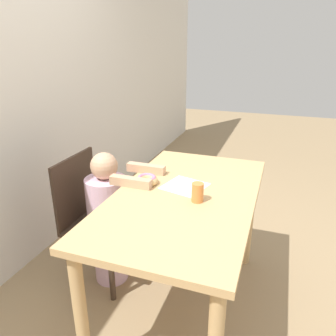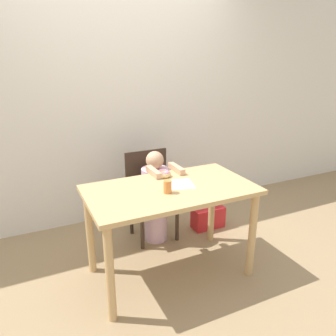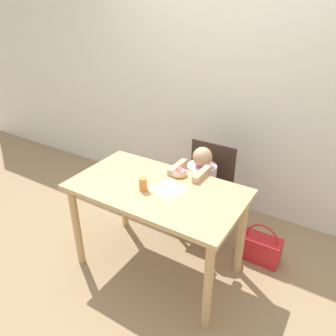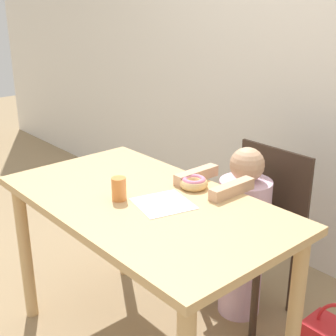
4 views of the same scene
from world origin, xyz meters
name	(u,v)px [view 1 (image 1 of 4)]	position (x,y,z in m)	size (l,w,h in m)	color
ground_plane	(183,307)	(0.00, 0.00, 0.00)	(12.00, 12.00, 0.00)	#997F5B
dining_table	(185,213)	(0.00, 0.00, 0.65)	(1.28, 0.71, 0.76)	tan
chair	(93,218)	(0.10, 0.65, 0.44)	(0.43, 0.37, 0.85)	#38281E
child_figure	(109,220)	(0.10, 0.53, 0.45)	(0.26, 0.47, 0.90)	silver
donut	(147,180)	(0.05, 0.24, 0.79)	(0.13, 0.13, 0.05)	#DBB270
napkin	(185,186)	(0.09, 0.03, 0.76)	(0.26, 0.26, 0.00)	white
handbag	(148,220)	(0.69, 0.52, 0.12)	(0.33, 0.16, 0.36)	red
cup	(198,192)	(-0.06, -0.08, 0.81)	(0.06, 0.06, 0.10)	orange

